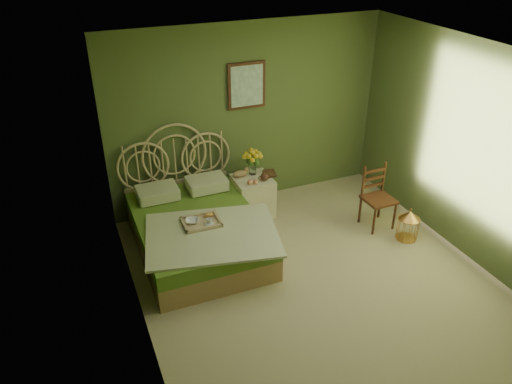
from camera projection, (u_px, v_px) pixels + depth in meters
name	position (u px, v px, depth m)	size (l,w,h in m)	color
floor	(320.00, 285.00, 5.82)	(4.50, 4.50, 0.00)	tan
ceiling	(337.00, 62.00, 4.55)	(4.50, 4.50, 0.00)	silver
wall_back	(248.00, 116.00, 7.00)	(4.00, 4.00, 0.00)	#4E5F32
wall_left	(134.00, 227.00, 4.52)	(4.50, 4.50, 0.00)	#4E5F32
wall_right	(477.00, 156.00, 5.85)	(4.50, 4.50, 0.00)	#4E5F32
wall_art	(247.00, 86.00, 6.75)	(0.54, 0.04, 0.64)	#3A1910
bed	(197.00, 228.00, 6.32)	(1.73, 2.19, 1.36)	tan
nightstand	(253.00, 191.00, 7.05)	(0.52, 0.52, 1.00)	beige
chair	(376.00, 193.00, 6.75)	(0.39, 0.39, 0.87)	#3A1910
birdcage	(408.00, 225.00, 6.55)	(0.27, 0.27, 0.42)	#BE7C3D
book_lower	(264.00, 175.00, 7.00)	(0.16, 0.21, 0.02)	#381E0F
book_upper	(264.00, 173.00, 6.99)	(0.16, 0.22, 0.02)	#472819
cereal_bowl	(192.00, 221.00, 6.01)	(0.16, 0.16, 0.04)	white
coffee_cup	(209.00, 221.00, 5.98)	(0.07, 0.07, 0.07)	white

